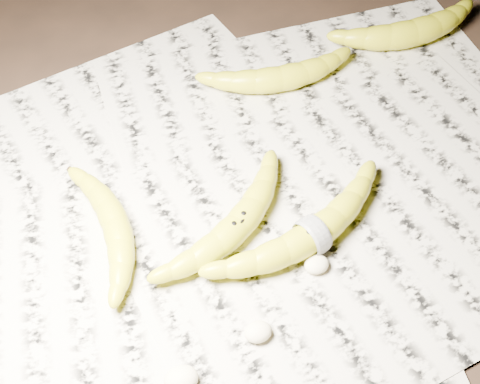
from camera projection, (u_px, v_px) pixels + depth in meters
name	position (u px, v px, depth m)	size (l,w,h in m)	color
ground	(234.00, 235.00, 0.79)	(3.00, 3.00, 0.00)	black
newspaper_patch	(233.00, 207.00, 0.81)	(0.90, 0.70, 0.01)	beige
banana_left_b	(115.00, 224.00, 0.76)	(0.17, 0.05, 0.03)	gold
banana_center	(237.00, 224.00, 0.76)	(0.20, 0.06, 0.04)	gold
banana_taped	(312.00, 234.00, 0.75)	(0.23, 0.06, 0.04)	gold
banana_upper_a	(280.00, 77.00, 0.92)	(0.19, 0.06, 0.04)	gold
banana_upper_b	(412.00, 31.00, 0.98)	(0.20, 0.07, 0.04)	gold
measuring_tape	(312.00, 234.00, 0.75)	(0.05, 0.05, 0.00)	white
flesh_chunk_a	(181.00, 378.00, 0.66)	(0.03, 0.03, 0.02)	beige
flesh_chunk_b	(258.00, 330.00, 0.69)	(0.03, 0.02, 0.02)	beige
flesh_chunk_c	(317.00, 263.00, 0.74)	(0.03, 0.02, 0.02)	beige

